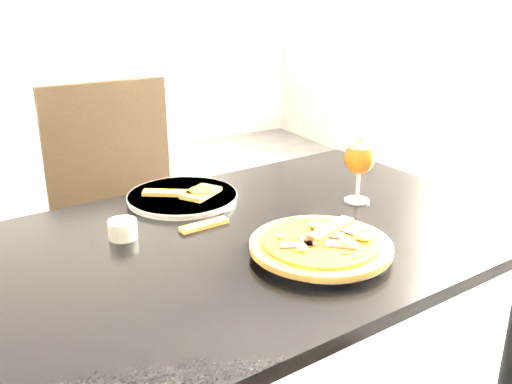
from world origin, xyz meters
TOP-DOWN VIEW (x-y plane):
  - dining_table at (0.30, -0.33)m, footprint 1.26×0.89m
  - chair_far at (0.21, 0.42)m, footprint 0.46×0.46m
  - plate_main at (0.36, -0.48)m, footprint 0.28×0.28m
  - pizza at (0.35, -0.49)m, footprint 0.29×0.29m
  - plate_second at (0.23, -0.05)m, footprint 0.33×0.33m
  - crust_scraps at (0.24, -0.06)m, footprint 0.20×0.15m
  - loose_crust at (0.20, -0.24)m, footprint 0.12×0.04m
  - sauce_cup at (0.02, -0.20)m, footprint 0.06×0.06m
  - beer_glass at (0.61, -0.29)m, footprint 0.08×0.08m

SIDE VIEW (x-z plane):
  - chair_far at x=0.21m, z-range 0.05..1.02m
  - dining_table at x=0.30m, z-range 0.28..1.03m
  - loose_crust at x=0.20m, z-range 0.75..0.76m
  - plate_main at x=0.36m, z-range 0.75..0.76m
  - plate_second at x=0.23m, z-range 0.75..0.76m
  - crust_scraps at x=0.24m, z-range 0.76..0.78m
  - sauce_cup at x=0.02m, z-range 0.75..0.79m
  - pizza at x=0.35m, z-range 0.76..0.79m
  - beer_glass at x=0.61m, z-range 0.79..0.95m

